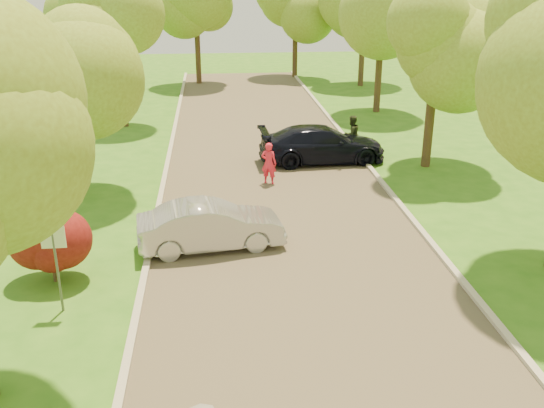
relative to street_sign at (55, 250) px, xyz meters
name	(u,v)px	position (x,y,z in m)	size (l,w,h in m)	color
road	(287,232)	(5.80, 4.00, -1.56)	(8.00, 60.00, 0.01)	#4C4438
curb_left	(153,235)	(1.75, 4.00, -1.50)	(0.18, 60.00, 0.12)	#B2AD9E
curb_right	(416,225)	(9.85, 4.00, -1.50)	(0.18, 60.00, 0.12)	#B2AD9E
street_sign	(55,250)	(0.00, 0.00, 0.00)	(0.55, 0.06, 2.17)	#59595E
red_shrub	(51,242)	(-0.50, 1.50, -0.47)	(1.70, 1.70, 1.95)	#382619
tree_l_midb	(68,63)	(-1.01, 8.00, 3.02)	(4.30, 4.20, 6.62)	#382619
tree_l_far	(120,14)	(-0.59, 18.00, 3.90)	(4.92, 4.80, 7.79)	#382619
tree_r_midb	(442,43)	(12.40, 10.00, 3.32)	(4.51, 4.40, 7.01)	#382619
tree_r_far	(387,2)	(13.03, 20.00, 4.27)	(5.33, 5.20, 8.34)	#382619
tree_bg_a	(97,8)	(-2.98, 26.00, 3.75)	(5.12, 5.00, 7.72)	#382619
tree_bg_b	(368,0)	(14.02, 28.00, 3.97)	(5.12, 5.00, 7.95)	#382619
tree_bg_c	(199,8)	(3.01, 30.00, 3.46)	(4.92, 4.80, 7.33)	#382619
tree_bg_d	(299,1)	(10.02, 32.00, 3.75)	(5.12, 5.00, 7.72)	#382619
silver_sedan	(211,226)	(3.50, 3.11, -0.88)	(1.44, 4.14, 1.36)	#B2B1B6
dark_sedan	(322,144)	(8.10, 11.00, -0.81)	(2.11, 5.18, 1.50)	black
person_striped	(269,163)	(5.66, 8.48, -0.77)	(0.58, 0.38, 1.58)	red
person_olive	(351,134)	(9.60, 12.19, -0.75)	(0.80, 0.62, 1.64)	#2F3721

